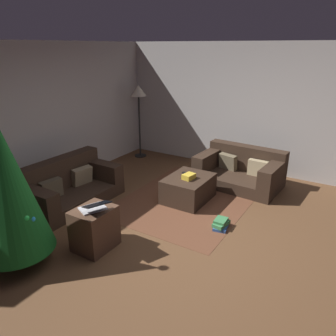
{
  "coord_description": "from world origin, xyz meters",
  "views": [
    {
      "loc": [
        -3.43,
        -1.81,
        2.52
      ],
      "look_at": [
        0.55,
        0.64,
        0.75
      ],
      "focal_mm": 34.84,
      "sensor_mm": 36.0,
      "label": 1
    }
  ],
  "objects_px": {
    "christmas_tree": "(7,188)",
    "side_table": "(95,228)",
    "ottoman": "(188,188)",
    "corner_lamp": "(139,96)",
    "laptop": "(94,207)",
    "couch_right": "(241,170)",
    "tv_remote": "(186,174)",
    "book_stack": "(221,224)",
    "couch_left": "(68,187)",
    "gift_box": "(189,176)"
  },
  "relations": [
    {
      "from": "couch_right",
      "to": "book_stack",
      "type": "height_order",
      "value": "couch_right"
    },
    {
      "from": "tv_remote",
      "to": "christmas_tree",
      "type": "bearing_deg",
      "value": -168.01
    },
    {
      "from": "ottoman",
      "to": "corner_lamp",
      "type": "height_order",
      "value": "corner_lamp"
    },
    {
      "from": "ottoman",
      "to": "gift_box",
      "type": "distance_m",
      "value": 0.26
    },
    {
      "from": "gift_box",
      "to": "laptop",
      "type": "relative_size",
      "value": 0.44
    },
    {
      "from": "ottoman",
      "to": "side_table",
      "type": "height_order",
      "value": "side_table"
    },
    {
      "from": "couch_left",
      "to": "corner_lamp",
      "type": "xyz_separation_m",
      "value": [
        2.65,
        0.44,
        1.14
      ]
    },
    {
      "from": "tv_remote",
      "to": "laptop",
      "type": "height_order",
      "value": "laptop"
    },
    {
      "from": "tv_remote",
      "to": "laptop",
      "type": "distance_m",
      "value": 2.04
    },
    {
      "from": "laptop",
      "to": "corner_lamp",
      "type": "xyz_separation_m",
      "value": [
        3.42,
        1.81,
        0.81
      ]
    },
    {
      "from": "couch_right",
      "to": "laptop",
      "type": "relative_size",
      "value": 3.3
    },
    {
      "from": "side_table",
      "to": "laptop",
      "type": "xyz_separation_m",
      "value": [
        -0.02,
        -0.05,
        0.34
      ]
    },
    {
      "from": "side_table",
      "to": "laptop",
      "type": "distance_m",
      "value": 0.34
    },
    {
      "from": "corner_lamp",
      "to": "christmas_tree",
      "type": "bearing_deg",
      "value": -163.91
    },
    {
      "from": "ottoman",
      "to": "tv_remote",
      "type": "bearing_deg",
      "value": 49.39
    },
    {
      "from": "couch_right",
      "to": "ottoman",
      "type": "distance_m",
      "value": 1.26
    },
    {
      "from": "christmas_tree",
      "to": "side_table",
      "type": "distance_m",
      "value": 1.18
    },
    {
      "from": "side_table",
      "to": "couch_left",
      "type": "bearing_deg",
      "value": 60.28
    },
    {
      "from": "couch_left",
      "to": "book_stack",
      "type": "distance_m",
      "value": 2.61
    },
    {
      "from": "book_stack",
      "to": "gift_box",
      "type": "bearing_deg",
      "value": 57.6
    },
    {
      "from": "tv_remote",
      "to": "book_stack",
      "type": "bearing_deg",
      "value": -96.29
    },
    {
      "from": "couch_left",
      "to": "laptop",
      "type": "relative_size",
      "value": 3.47
    },
    {
      "from": "ottoman",
      "to": "corner_lamp",
      "type": "distance_m",
      "value": 2.87
    },
    {
      "from": "side_table",
      "to": "ottoman",
      "type": "bearing_deg",
      "value": -10.84
    },
    {
      "from": "ottoman",
      "to": "laptop",
      "type": "bearing_deg",
      "value": 170.82
    },
    {
      "from": "tv_remote",
      "to": "corner_lamp",
      "type": "bearing_deg",
      "value": 83.75
    },
    {
      "from": "couch_left",
      "to": "tv_remote",
      "type": "distance_m",
      "value": 2.01
    },
    {
      "from": "couch_left",
      "to": "side_table",
      "type": "relative_size",
      "value": 2.95
    },
    {
      "from": "couch_left",
      "to": "ottoman",
      "type": "height_order",
      "value": "couch_left"
    },
    {
      "from": "laptop",
      "to": "corner_lamp",
      "type": "height_order",
      "value": "corner_lamp"
    },
    {
      "from": "christmas_tree",
      "to": "corner_lamp",
      "type": "height_order",
      "value": "christmas_tree"
    },
    {
      "from": "couch_right",
      "to": "book_stack",
      "type": "xyz_separation_m",
      "value": [
        -1.72,
        -0.34,
        -0.21
      ]
    },
    {
      "from": "gift_box",
      "to": "tv_remote",
      "type": "xyz_separation_m",
      "value": [
        0.15,
        0.14,
        -0.03
      ]
    },
    {
      "from": "couch_right",
      "to": "tv_remote",
      "type": "height_order",
      "value": "couch_right"
    },
    {
      "from": "gift_box",
      "to": "side_table",
      "type": "bearing_deg",
      "value": 167.76
    },
    {
      "from": "couch_right",
      "to": "tv_remote",
      "type": "distance_m",
      "value": 1.23
    },
    {
      "from": "christmas_tree",
      "to": "laptop",
      "type": "bearing_deg",
      "value": -40.76
    },
    {
      "from": "side_table",
      "to": "book_stack",
      "type": "xyz_separation_m",
      "value": [
        1.32,
        -1.22,
        -0.22
      ]
    },
    {
      "from": "couch_right",
      "to": "side_table",
      "type": "distance_m",
      "value": 3.17
    },
    {
      "from": "gift_box",
      "to": "corner_lamp",
      "type": "relative_size",
      "value": 0.13
    },
    {
      "from": "couch_right",
      "to": "book_stack",
      "type": "relative_size",
      "value": 5.15
    },
    {
      "from": "couch_right",
      "to": "corner_lamp",
      "type": "bearing_deg",
      "value": -3.88
    },
    {
      "from": "couch_left",
      "to": "tv_remote",
      "type": "relative_size",
      "value": 10.42
    },
    {
      "from": "ottoman",
      "to": "couch_left",
      "type": "bearing_deg",
      "value": 124.58
    },
    {
      "from": "book_stack",
      "to": "ottoman",
      "type": "bearing_deg",
      "value": 55.78
    },
    {
      "from": "christmas_tree",
      "to": "corner_lamp",
      "type": "xyz_separation_m",
      "value": [
        4.14,
        1.19,
        0.42
      ]
    },
    {
      "from": "tv_remote",
      "to": "side_table",
      "type": "xyz_separation_m",
      "value": [
        -1.99,
        0.26,
        -0.15
      ]
    },
    {
      "from": "christmas_tree",
      "to": "side_table",
      "type": "bearing_deg",
      "value": -37.31
    },
    {
      "from": "tv_remote",
      "to": "side_table",
      "type": "bearing_deg",
      "value": -158.69
    },
    {
      "from": "gift_box",
      "to": "side_table",
      "type": "xyz_separation_m",
      "value": [
        -1.84,
        0.4,
        -0.18
      ]
    }
  ]
}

